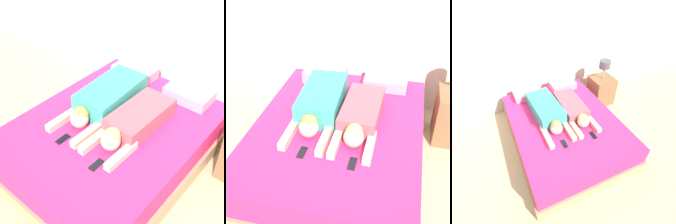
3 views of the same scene
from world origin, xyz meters
The scene contains 9 objects.
ground_plane centered at (0.00, 0.00, 0.00)m, with size 12.00×12.00×0.00m, color tan.
wall_back centered at (0.00, 1.21, 1.30)m, with size 12.00×0.06×2.60m.
bed centered at (0.00, 0.00, 0.22)m, with size 1.65×2.11×0.45m.
pillow_head_left centered at (-0.36, 0.84, 0.51)m, with size 0.48×0.31×0.12m.
pillow_head_right centered at (0.36, 0.84, 0.51)m, with size 0.48×0.31×0.12m.
person_left centered at (-0.22, 0.17, 0.56)m, with size 0.43×1.12×0.23m.
person_right centered at (0.20, 0.08, 0.54)m, with size 0.37×1.02×0.21m.
cell_phone_left centered at (-0.20, -0.45, 0.45)m, with size 0.06×0.14×0.01m.
cell_phone_right centered at (0.24, -0.49, 0.45)m, with size 0.06×0.14×0.01m.
Camera 1 is at (1.47, -1.75, 2.42)m, focal length 50.00 mm.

